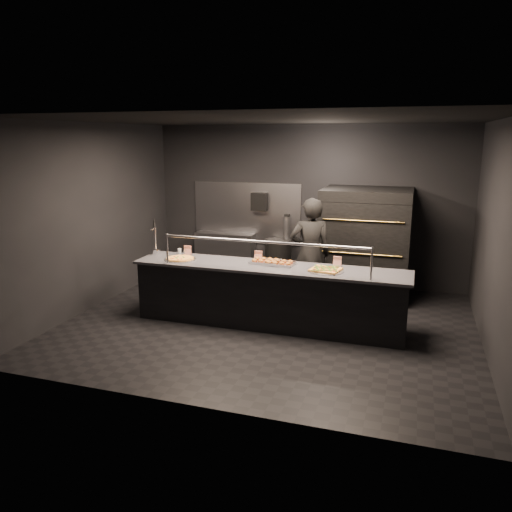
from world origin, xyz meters
name	(u,v)px	position (x,y,z in m)	size (l,w,h in m)	color
room	(268,227)	(-0.02, 0.05, 1.50)	(6.04, 6.00, 3.00)	black
service_counter	(269,295)	(0.00, 0.00, 0.46)	(4.10, 0.78, 1.37)	black
pizza_oven	(365,243)	(1.20, 1.90, 0.97)	(1.50, 1.23, 1.91)	black
prep_shelf	(225,255)	(-1.60, 2.32, 0.45)	(1.20, 0.35, 0.90)	#99999E
towel_dispenser	(260,202)	(-0.90, 2.39, 1.55)	(0.30, 0.20, 0.35)	black
fire_extinguisher	(287,228)	(-0.35, 2.40, 1.06)	(0.14, 0.14, 0.51)	#B2B2B7
beer_tap	(155,244)	(-1.95, 0.14, 1.09)	(0.16, 0.22, 0.60)	silver
round_pizza	(180,259)	(-1.42, -0.05, 0.94)	(0.49, 0.49, 0.03)	silver
slider_tray_a	(265,261)	(-0.10, 0.15, 0.95)	(0.45, 0.34, 0.07)	silver
slider_tray_b	(280,263)	(0.14, 0.11, 0.95)	(0.47, 0.37, 0.07)	silver
square_pizza	(326,270)	(0.85, -0.04, 0.94)	(0.51, 0.51, 0.05)	silver
condiment_jar	(181,252)	(-1.56, 0.28, 0.96)	(0.14, 0.06, 0.09)	silver
tent_cards	(259,255)	(-0.24, 0.28, 1.00)	(2.53, 0.04, 0.15)	white
trash_bin	(278,261)	(-0.47, 2.22, 0.43)	(0.51, 0.51, 0.86)	black
worker	(310,254)	(0.41, 0.97, 0.92)	(0.67, 0.44, 1.83)	black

